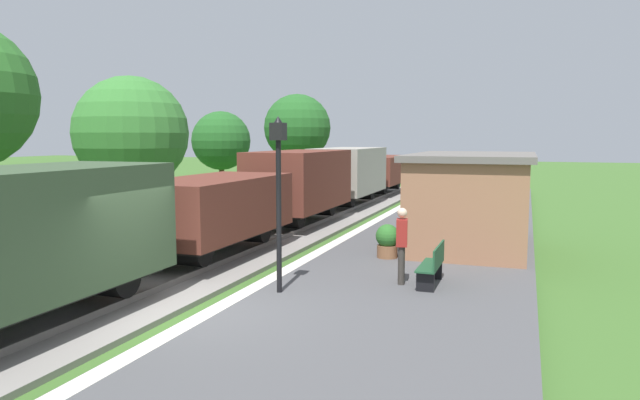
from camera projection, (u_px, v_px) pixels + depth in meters
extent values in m
plane|color=#3D6628|center=(190.00, 324.00, 11.02)|extent=(160.00, 160.00, 0.00)
cube|color=#4C4C4F|center=(352.00, 337.00, 9.94)|extent=(6.00, 60.00, 0.25)
cube|color=silver|center=(208.00, 313.00, 10.85)|extent=(0.36, 60.00, 0.01)
cube|color=gray|center=(88.00, 308.00, 11.81)|extent=(3.80, 60.00, 0.12)
cube|color=slate|center=(117.00, 305.00, 11.55)|extent=(0.07, 60.00, 0.14)
cube|color=slate|center=(59.00, 299.00, 12.03)|extent=(0.07, 60.00, 0.14)
cube|color=#384C33|center=(24.00, 230.00, 10.24)|extent=(2.50, 5.60, 2.20)
cube|color=black|center=(27.00, 283.00, 10.34)|extent=(2.10, 5.15, 0.50)
cylinder|color=black|center=(98.00, 275.00, 12.05)|extent=(1.56, 0.84, 0.84)
cylinder|color=black|center=(133.00, 252.00, 13.10)|extent=(0.20, 0.30, 0.20)
cube|color=brown|center=(214.00, 206.00, 16.45)|extent=(2.50, 5.60, 1.60)
cube|color=black|center=(214.00, 229.00, 16.52)|extent=(2.10, 5.15, 0.50)
cylinder|color=black|center=(243.00, 228.00, 18.23)|extent=(1.56, 0.84, 0.84)
cylinder|color=black|center=(179.00, 249.00, 14.87)|extent=(1.56, 0.84, 0.84)
cylinder|color=black|center=(259.00, 215.00, 19.29)|extent=(0.20, 0.30, 0.20)
cylinder|color=black|center=(152.00, 247.00, 13.76)|extent=(0.20, 0.30, 0.20)
cube|color=brown|center=(300.00, 179.00, 22.60)|extent=(2.50, 5.60, 2.20)
cube|color=black|center=(300.00, 204.00, 22.71)|extent=(2.10, 5.15, 0.50)
cylinder|color=black|center=(315.00, 205.00, 24.41)|extent=(1.56, 0.84, 0.84)
cylinder|color=black|center=(282.00, 216.00, 21.05)|extent=(1.56, 0.84, 0.84)
cylinder|color=black|center=(324.00, 196.00, 25.47)|extent=(0.20, 0.30, 0.20)
cylinder|color=black|center=(268.00, 213.00, 19.94)|extent=(0.20, 0.30, 0.20)
cube|color=gray|center=(349.00, 170.00, 28.79)|extent=(2.50, 5.60, 2.20)
cube|color=black|center=(348.00, 189.00, 28.89)|extent=(2.10, 5.15, 0.50)
cylinder|color=black|center=(358.00, 191.00, 30.60)|extent=(1.56, 0.84, 0.84)
cylinder|color=black|center=(337.00, 198.00, 27.24)|extent=(1.56, 0.84, 0.84)
cylinder|color=black|center=(364.00, 185.00, 31.65)|extent=(0.20, 0.30, 0.20)
cylinder|color=black|center=(329.00, 195.00, 26.13)|extent=(0.20, 0.30, 0.20)
cube|color=brown|center=(380.00, 169.00, 35.00)|extent=(2.50, 5.60, 1.60)
cube|color=black|center=(380.00, 180.00, 35.07)|extent=(2.10, 5.15, 0.50)
cylinder|color=black|center=(387.00, 182.00, 36.78)|extent=(1.56, 0.84, 0.84)
cylinder|color=black|center=(373.00, 187.00, 33.42)|extent=(1.56, 0.84, 0.84)
cylinder|color=black|center=(391.00, 177.00, 37.84)|extent=(0.20, 0.30, 0.20)
cylinder|color=black|center=(367.00, 184.00, 32.31)|extent=(0.20, 0.30, 0.20)
cube|color=#9E6B4C|center=(472.00, 203.00, 17.40)|extent=(3.20, 5.50, 2.60)
cube|color=#66605B|center=(473.00, 157.00, 17.25)|extent=(3.50, 5.80, 0.18)
cube|color=black|center=(412.00, 201.00, 16.89)|extent=(0.03, 0.90, 0.80)
cube|color=#1E4C2D|center=(430.00, 266.00, 12.86)|extent=(0.42, 1.50, 0.04)
cube|color=#1E4C2D|center=(439.00, 255.00, 12.77)|extent=(0.04, 1.50, 0.45)
cube|color=black|center=(425.00, 282.00, 12.32)|extent=(0.38, 0.06, 0.42)
cube|color=black|center=(434.00, 270.00, 13.44)|extent=(0.38, 0.06, 0.42)
cylinder|color=#38332D|center=(401.00, 266.00, 12.90)|extent=(0.15, 0.15, 0.86)
cylinder|color=#38332D|center=(401.00, 264.00, 13.06)|extent=(0.15, 0.15, 0.86)
cube|color=maroon|center=(402.00, 232.00, 12.90)|extent=(0.30, 0.42, 0.60)
sphere|color=beige|center=(402.00, 213.00, 12.85)|extent=(0.22, 0.22, 0.22)
cylinder|color=brown|center=(387.00, 251.00, 15.83)|extent=(0.56, 0.56, 0.34)
sphere|color=#2D6B28|center=(387.00, 236.00, 15.79)|extent=(0.64, 0.64, 0.64)
cylinder|color=black|center=(279.00, 217.00, 12.14)|extent=(0.11, 0.11, 3.20)
cube|color=black|center=(278.00, 132.00, 11.95)|extent=(0.28, 0.28, 0.36)
sphere|color=#F2E5BF|center=(278.00, 132.00, 11.95)|extent=(0.20, 0.20, 0.20)
cone|color=black|center=(278.00, 120.00, 11.93)|extent=(0.20, 0.20, 0.16)
cylinder|color=#4C3823|center=(133.00, 200.00, 23.28)|extent=(0.28, 0.28, 2.00)
sphere|color=#387A33|center=(131.00, 133.00, 22.99)|extent=(4.48, 4.48, 4.48)
cylinder|color=#4C3823|center=(222.00, 183.00, 30.80)|extent=(0.28, 0.28, 2.17)
sphere|color=#235B23|center=(221.00, 141.00, 30.55)|extent=(3.08, 3.08, 3.08)
cylinder|color=#4C3823|center=(297.00, 172.00, 37.51)|extent=(0.28, 0.28, 2.52)
sphere|color=#235B23|center=(297.00, 128.00, 37.20)|extent=(4.27, 4.27, 4.27)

